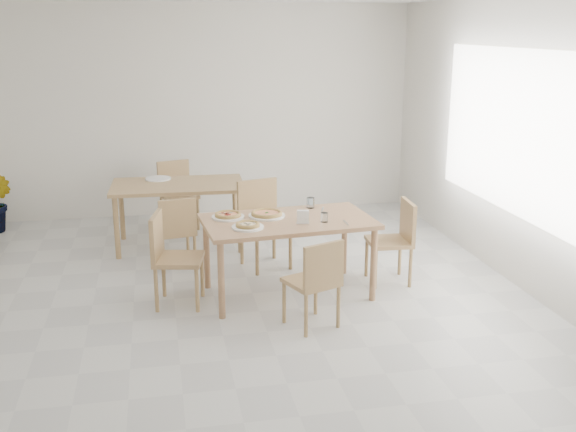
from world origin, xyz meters
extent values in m
plane|color=silver|center=(0.00, 0.00, 0.00)|extent=(7.00, 7.00, 0.00)
plane|color=silver|center=(0.00, 3.50, 1.40)|extent=(6.00, 0.00, 6.00)
plane|color=silver|center=(0.00, -3.50, 1.40)|extent=(6.00, 0.00, 6.00)
plane|color=silver|center=(3.00, 0.00, 1.40)|extent=(0.00, 7.00, 7.00)
cube|color=white|center=(2.98, 0.30, 1.50)|extent=(1.60, 0.02, 3.20)
cube|color=tan|center=(0.71, 0.36, 0.73)|extent=(1.65, 1.03, 0.04)
cylinder|color=tan|center=(0.03, -0.08, 0.35)|extent=(0.06, 0.06, 0.71)
cylinder|color=tan|center=(1.46, 0.05, 0.35)|extent=(0.06, 0.06, 0.71)
cylinder|color=tan|center=(-0.04, 0.67, 0.35)|extent=(0.06, 0.06, 0.71)
cylinder|color=tan|center=(1.40, 0.80, 0.35)|extent=(0.06, 0.06, 0.71)
cube|color=tan|center=(0.77, -0.37, 0.40)|extent=(0.51, 0.51, 0.04)
cube|color=tan|center=(0.84, -0.54, 0.61)|extent=(0.38, 0.18, 0.37)
cylinder|color=tan|center=(0.86, -0.16, 0.19)|extent=(0.03, 0.03, 0.38)
cylinder|color=tan|center=(0.55, -0.28, 0.19)|extent=(0.03, 0.03, 0.38)
cylinder|color=tan|center=(0.99, -0.47, 0.19)|extent=(0.03, 0.03, 0.38)
cylinder|color=tan|center=(0.68, -0.59, 0.19)|extent=(0.03, 0.03, 0.38)
cube|color=tan|center=(0.63, 1.16, 0.47)|extent=(0.56, 0.56, 0.04)
cube|color=tan|center=(0.57, 1.36, 0.70)|extent=(0.45, 0.17, 0.43)
cylinder|color=tan|center=(0.50, 0.92, 0.22)|extent=(0.04, 0.04, 0.44)
cylinder|color=tan|center=(0.87, 1.03, 0.22)|extent=(0.04, 0.04, 0.44)
cylinder|color=tan|center=(0.39, 1.29, 0.22)|extent=(0.04, 0.04, 0.44)
cylinder|color=tan|center=(0.76, 1.40, 0.22)|extent=(0.04, 0.04, 0.44)
cube|color=tan|center=(-0.32, 0.31, 0.44)|extent=(0.50, 0.50, 0.04)
cube|color=tan|center=(-0.51, 0.35, 0.66)|extent=(0.12, 0.43, 0.41)
cylinder|color=tan|center=(-0.17, 0.10, 0.21)|extent=(0.04, 0.04, 0.42)
cylinder|color=tan|center=(-0.10, 0.46, 0.21)|extent=(0.04, 0.04, 0.42)
cylinder|color=tan|center=(-0.53, 0.17, 0.21)|extent=(0.04, 0.04, 0.42)
cylinder|color=tan|center=(-0.46, 0.53, 0.21)|extent=(0.04, 0.04, 0.42)
cube|color=tan|center=(1.77, 0.48, 0.42)|extent=(0.44, 0.44, 0.04)
cube|color=tan|center=(1.95, 0.47, 0.64)|extent=(0.06, 0.41, 0.39)
cylinder|color=tan|center=(1.60, 0.67, 0.20)|extent=(0.04, 0.04, 0.40)
cylinder|color=tan|center=(1.58, 0.32, 0.20)|extent=(0.04, 0.04, 0.40)
cylinder|color=tan|center=(1.95, 0.65, 0.20)|extent=(0.04, 0.04, 0.40)
cylinder|color=tan|center=(1.93, 0.29, 0.20)|extent=(0.04, 0.04, 0.40)
cylinder|color=white|center=(0.53, 0.49, 0.76)|extent=(0.35, 0.35, 0.02)
cylinder|color=white|center=(0.30, 0.15, 0.76)|extent=(0.29, 0.29, 0.02)
cylinder|color=white|center=(0.17, 0.52, 0.76)|extent=(0.31, 0.31, 0.02)
cylinder|color=tan|center=(0.53, 0.49, 0.77)|extent=(0.35, 0.35, 0.01)
torus|color=tan|center=(0.53, 0.49, 0.78)|extent=(0.35, 0.35, 0.03)
cylinder|color=#E64628|center=(0.53, 0.49, 0.78)|extent=(0.28, 0.28, 0.01)
ellipsoid|color=#186316|center=(0.53, 0.49, 0.79)|extent=(0.05, 0.05, 0.01)
cylinder|color=tan|center=(0.30, 0.15, 0.77)|extent=(0.29, 0.29, 0.01)
torus|color=tan|center=(0.30, 0.15, 0.78)|extent=(0.29, 0.29, 0.03)
cylinder|color=white|center=(0.30, 0.15, 0.78)|extent=(0.21, 0.21, 0.01)
cylinder|color=tan|center=(0.17, 0.52, 0.77)|extent=(0.32, 0.32, 0.01)
torus|color=tan|center=(0.17, 0.52, 0.78)|extent=(0.32, 0.32, 0.03)
cylinder|color=#E64628|center=(0.17, 0.52, 0.78)|extent=(0.24, 0.24, 0.01)
cylinder|color=white|center=(1.03, 0.21, 0.79)|extent=(0.07, 0.07, 0.09)
cylinder|color=white|center=(1.02, 0.72, 0.80)|extent=(0.08, 0.08, 0.10)
cube|color=silver|center=(0.81, 0.17, 0.76)|extent=(0.13, 0.08, 0.01)
cube|color=white|center=(0.81, 0.17, 0.82)|extent=(0.11, 0.07, 0.12)
cube|color=silver|center=(1.21, 0.13, 0.75)|extent=(0.02, 0.17, 0.01)
cube|color=silver|center=(1.12, 0.63, 0.75)|extent=(0.07, 0.18, 0.01)
cube|color=tan|center=(-0.25, 2.06, 0.73)|extent=(1.54, 0.92, 0.04)
cylinder|color=tan|center=(-0.94, 1.73, 0.35)|extent=(0.06, 0.06, 0.71)
cylinder|color=tan|center=(0.42, 1.68, 0.35)|extent=(0.06, 0.06, 0.71)
cylinder|color=tan|center=(-0.91, 2.45, 0.35)|extent=(0.06, 0.06, 0.71)
cylinder|color=tan|center=(0.45, 2.40, 0.35)|extent=(0.06, 0.06, 0.71)
cube|color=tan|center=(-0.32, 1.34, 0.40)|extent=(0.45, 0.45, 0.04)
cube|color=tan|center=(-0.29, 1.16, 0.61)|extent=(0.39, 0.10, 0.37)
cylinder|color=tan|center=(-0.18, 1.53, 0.19)|extent=(0.03, 0.03, 0.38)
cylinder|color=tan|center=(-0.51, 1.47, 0.19)|extent=(0.03, 0.03, 0.38)
cylinder|color=tan|center=(-0.12, 1.20, 0.19)|extent=(0.03, 0.03, 0.38)
cylinder|color=tan|center=(-0.45, 1.14, 0.19)|extent=(0.03, 0.03, 0.38)
cube|color=tan|center=(-0.21, 2.78, 0.43)|extent=(0.52, 0.52, 0.04)
cube|color=tan|center=(-0.27, 2.97, 0.65)|extent=(0.41, 0.16, 0.40)
cylinder|color=tan|center=(-0.33, 2.56, 0.20)|extent=(0.04, 0.04, 0.41)
cylinder|color=tan|center=(0.01, 2.67, 0.20)|extent=(0.04, 0.04, 0.41)
cylinder|color=tan|center=(-0.44, 2.90, 0.20)|extent=(0.04, 0.04, 0.41)
cylinder|color=tan|center=(-0.09, 3.01, 0.20)|extent=(0.04, 0.04, 0.41)
cylinder|color=white|center=(-0.46, 2.34, 0.76)|extent=(0.30, 0.30, 0.02)
camera|label=1|loc=(-0.47, -5.60, 2.50)|focal=42.00mm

